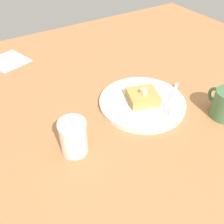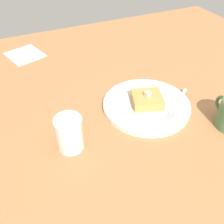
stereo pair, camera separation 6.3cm
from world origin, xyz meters
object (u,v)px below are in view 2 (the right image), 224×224
(plate, at_px, (146,105))
(napkin, at_px, (25,55))
(syrup_jar, at_px, (70,134))
(fork, at_px, (176,105))

(plate, distance_m, napkin, 0.53)
(syrup_jar, bearing_deg, plate, -77.05)
(syrup_jar, bearing_deg, napkin, 2.66)
(plate, bearing_deg, fork, -123.00)
(fork, distance_m, napkin, 0.60)
(fork, bearing_deg, napkin, 33.29)
(napkin, bearing_deg, syrup_jar, -177.34)
(fork, distance_m, syrup_jar, 0.31)
(syrup_jar, relative_size, napkin, 0.68)
(plate, xyz_separation_m, syrup_jar, (-0.05, 0.24, 0.03))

